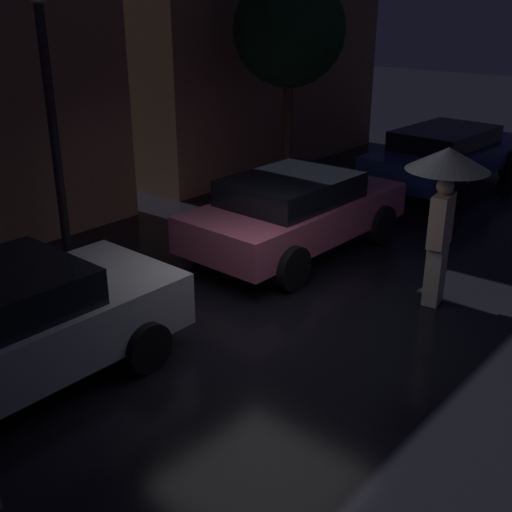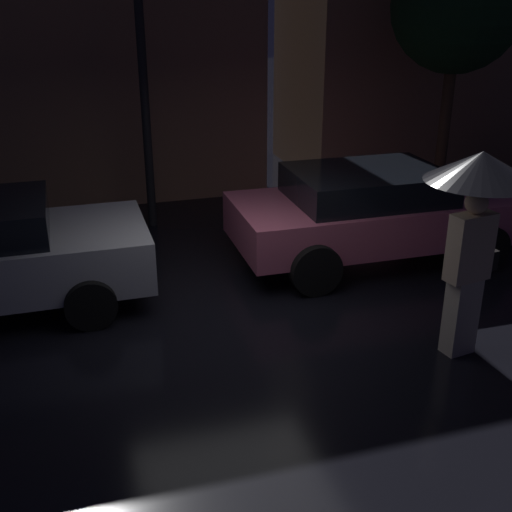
% 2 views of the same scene
% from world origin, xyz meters
% --- Properties ---
extents(ground_plane, '(60.00, 60.00, 0.00)m').
position_xyz_m(ground_plane, '(0.00, 0.00, 0.00)').
color(ground_plane, black).
extents(parked_car_pink, '(4.12, 2.01, 1.35)m').
position_xyz_m(parked_car_pink, '(2.48, 1.42, 0.73)').
color(parked_car_pink, '#DB6684').
rests_on(parked_car_pink, ground).
extents(parked_car_blue, '(4.75, 2.02, 1.31)m').
position_xyz_m(parked_car_blue, '(8.05, 1.38, 0.72)').
color(parked_car_blue, navy).
rests_on(parked_car_blue, ground).
extents(pedestrian_with_umbrella, '(1.10, 1.10, 2.24)m').
position_xyz_m(pedestrian_with_umbrella, '(2.21, -1.26, 1.75)').
color(pedestrian_with_umbrella, beige).
rests_on(pedestrian_with_umbrella, ground).
extents(street_lamp_near, '(0.39, 0.39, 4.35)m').
position_xyz_m(street_lamp_near, '(-0.39, 3.81, 2.94)').
color(street_lamp_near, black).
rests_on(street_lamp_near, ground).
extents(street_tree, '(2.22, 2.22, 4.55)m').
position_xyz_m(street_tree, '(4.83, 3.46, 3.42)').
color(street_tree, '#473323').
rests_on(street_tree, ground).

